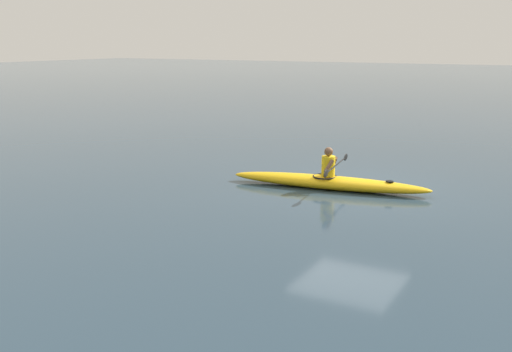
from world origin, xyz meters
The scene contains 3 objects.
ground_plane centered at (0.00, 0.00, 0.00)m, with size 160.00×160.00×0.00m, color #283D4C.
kayak centered at (0.50, 0.39, 0.16)m, with size 4.93×1.36×0.32m.
kayaker centered at (0.48, 0.39, 0.62)m, with size 0.55×2.40×0.70m.
Camera 1 is at (-4.73, 13.28, 3.51)m, focal length 41.15 mm.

